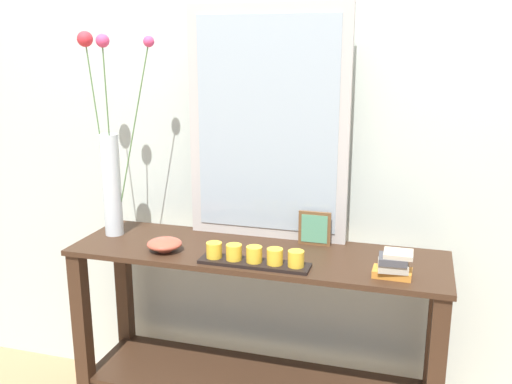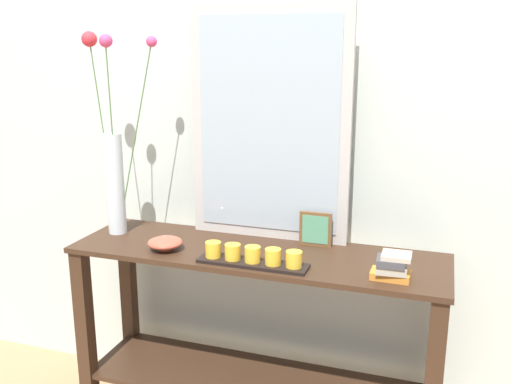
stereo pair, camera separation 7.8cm
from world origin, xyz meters
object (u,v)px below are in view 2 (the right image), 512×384
Objects in this scene: tall_vase_left at (114,162)px; picture_frame_small at (315,229)px; mirror_leaning at (269,125)px; decorative_bowl at (165,243)px; console_table at (256,324)px; book_stack at (392,267)px; candle_tray at (253,257)px.

picture_frame_small is (0.80, 0.10, -0.23)m from tall_vase_left.
mirror_leaning is 6.83× the size of decorative_bowl.
decorative_bowl is (-0.32, -0.27, -0.42)m from mirror_leaning.
tall_vase_left is at bearing -166.14° from mirror_leaning.
mirror_leaning is at bearing 39.95° from decorative_bowl.
console_table is 10.92× the size of book_stack.
book_stack is (1.11, -0.13, -0.25)m from tall_vase_left.
mirror_leaning is 0.52m from candle_tray.
book_stack is (0.47, 0.03, 0.01)m from candle_tray.
mirror_leaning reaches higher than decorative_bowl.
mirror_leaning reaches higher than tall_vase_left.
picture_frame_small is (0.16, 0.26, 0.04)m from candle_tray.
book_stack reaches higher than console_table.
decorative_bowl is at bearing -140.05° from mirror_leaning.
candle_tray reaches higher than decorative_bowl.
mirror_leaning is at bearing 151.20° from book_stack.
mirror_leaning is 2.28× the size of candle_tray.
mirror_leaning is at bearing 97.27° from candle_tray.
picture_frame_small is (0.20, 0.13, 0.36)m from console_table.
tall_vase_left is 0.40m from decorative_bowl.
tall_vase_left is at bearing 173.21° from book_stack.
mirror_leaning is (-0.01, 0.17, 0.74)m from console_table.
book_stack is (0.51, -0.28, -0.40)m from mirror_leaning.
candle_tray is 2.96× the size of picture_frame_small.
picture_frame_small reaches higher than candle_tray.
candle_tray is at bearing -76.16° from console_table.
tall_vase_left is 0.84m from picture_frame_small.
candle_tray is 3.06× the size of book_stack.
book_stack is (0.31, -0.23, -0.02)m from picture_frame_small.
tall_vase_left is 6.08× the size of decorative_bowl.
decorative_bowl reaches higher than console_table.
picture_frame_small is (0.20, -0.05, -0.38)m from mirror_leaning.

